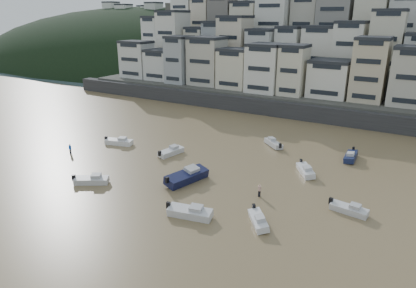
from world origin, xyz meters
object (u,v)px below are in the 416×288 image
Objects in this scene: boat_h at (274,142)px; person_pink at (259,190)px; boat_e at (306,169)px; boat_j at (91,179)px; person_blue at (70,149)px; boat_i at (351,155)px; boat_b at (258,219)px; boat_f at (171,151)px; boat_a at (190,211)px; boat_c at (187,175)px; boat_k at (119,141)px; boat_d at (349,208)px.

boat_h is 2.88× the size of person_pink.
person_pink reaches higher than boat_h.
boat_e reaches higher than boat_j.
person_blue is (-11.86, 6.36, 0.18)m from boat_j.
boat_e is 2.96× the size of person_blue.
person_pink reaches higher than boat_i.
person_blue is at bearing -134.48° from boat_b.
boat_i is at bearing 131.49° from boat_b.
boat_e is 2.96× the size of person_pink.
boat_f is at bearing -114.00° from boat_e.
boat_j is at bearing 166.68° from boat_a.
boat_a reaches higher than boat_i.
boat_j is (-15.85, -27.38, 0.00)m from boat_h.
boat_c reaches higher than boat_b.
boat_e is 12.39m from boat_h.
person_pink is (4.82, 8.79, 0.09)m from boat_a.
person_blue is (-14.64, -8.30, 0.16)m from boat_f.
boat_e is 1.03× the size of boat_h.
boat_c is 1.40× the size of boat_f.
boat_h is at bearing 0.75° from boat_c.
person_blue is at bearing -176.73° from person_pink.
person_blue is (-40.76, -21.25, 0.15)m from boat_i.
boat_f reaches higher than boat_b.
person_blue is at bearing -64.79° from boat_i.
boat_a reaches higher than boat_b.
boat_c reaches higher than boat_a.
boat_a is 30.73m from boat_i.
boat_a is 3.27× the size of person_pink.
boat_a is 7.81m from boat_b.
boat_h is at bearing -34.73° from boat_f.
boat_c is at bearing -149.30° from boat_b.
boat_i is 39.53m from boat_k.
boat_h is at bearing 160.12° from boat_b.
boat_d is 2.70× the size of person_pink.
person_pink is at bearing 147.13° from boat_h.
boat_c is at bearing -35.19° from boat_k.
boat_h is (-8.08, 25.38, 0.04)m from boat_b.
boat_k is at bearing 104.39° from boat_f.
boat_e is at bearing 56.17° from boat_a.
boat_c is 10.50m from person_pink.
boat_j is at bearing 137.85° from boat_c.
boat_d is 0.94× the size of boat_h.
boat_i is at bearing 120.00° from boat_e.
boat_d is 11.56m from boat_e.
boat_d is 18.12m from boat_i.
boat_e is 38.11m from person_blue.
boat_k is 30.15m from person_pink.
boat_j is 2.90× the size of person_blue.
boat_d is 29.70m from boat_f.
boat_c is (-5.63, 7.73, 0.21)m from boat_a.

